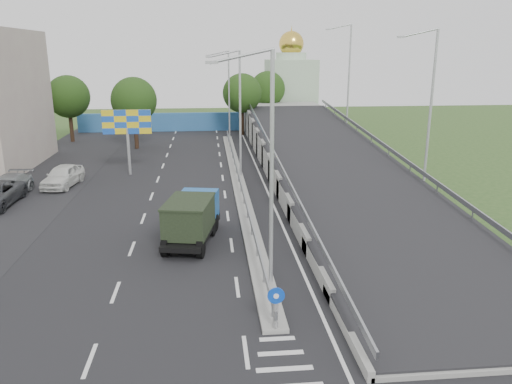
{
  "coord_description": "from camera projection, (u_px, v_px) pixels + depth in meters",
  "views": [
    {
      "loc": [
        -2.31,
        -14.16,
        10.1
      ],
      "look_at": [
        0.39,
        13.75,
        2.2
      ],
      "focal_mm": 35.0,
      "sensor_mm": 36.0,
      "label": 1
    }
  ],
  "objects": [
    {
      "name": "tree_left_far",
      "position": [
        68.0,
        97.0,
        56.56
      ],
      "size": [
        4.8,
        4.8,
        7.6
      ],
      "color": "black",
      "rests_on": "ground"
    },
    {
      "name": "overpass_ramp",
      "position": [
        332.0,
        160.0,
        39.74
      ],
      "size": [
        10.0,
        50.0,
        3.5
      ],
      "color": "gray",
      "rests_on": "ground"
    },
    {
      "name": "blue_wall",
      "position": [
        195.0,
        122.0,
        65.64
      ],
      "size": [
        30.0,
        0.5,
        2.4
      ],
      "primitive_type": "cube",
      "color": "#2A639B",
      "rests_on": "ground"
    },
    {
      "name": "lamp_post_far",
      "position": [
        227.0,
        89.0,
        59.03
      ],
      "size": [
        2.74,
        0.18,
        10.08
      ],
      "color": "#B2B5B7",
      "rests_on": "median"
    },
    {
      "name": "ground",
      "position": [
        284.0,
        368.0,
        16.52
      ],
      "size": [
        160.0,
        160.0,
        0.0
      ],
      "primitive_type": "plane",
      "color": "#2D4C1E",
      "rests_on": "ground"
    },
    {
      "name": "tree_left_mid",
      "position": [
        134.0,
        100.0,
        52.51
      ],
      "size": [
        4.8,
        4.8,
        7.6
      ],
      "color": "black",
      "rests_on": "ground"
    },
    {
      "name": "sign_bollard",
      "position": [
        276.0,
        308.0,
        18.33
      ],
      "size": [
        0.64,
        0.23,
        1.67
      ],
      "color": "black",
      "rests_on": "median"
    },
    {
      "name": "church",
      "position": [
        291.0,
        85.0,
        73.49
      ],
      "size": [
        7.0,
        7.0,
        13.8
      ],
      "color": "#B2CCAD",
      "rests_on": "ground"
    },
    {
      "name": "median_guardrail",
      "position": [
        239.0,
        175.0,
        39.31
      ],
      "size": [
        0.09,
        44.0,
        0.71
      ],
      "color": "gray",
      "rests_on": "median"
    },
    {
      "name": "parking_strip",
      "position": [
        10.0,
        205.0,
        34.2
      ],
      "size": [
        8.0,
        90.0,
        0.05
      ],
      "primitive_type": "cube",
      "color": "black",
      "rests_on": "ground"
    },
    {
      "name": "tree_ramp_far",
      "position": [
        268.0,
        89.0,
        68.37
      ],
      "size": [
        4.8,
        4.8,
        7.6
      ],
      "color": "black",
      "rests_on": "ground"
    },
    {
      "name": "parked_car_e",
      "position": [
        63.0,
        176.0,
        38.59
      ],
      "size": [
        2.64,
        5.13,
        1.67
      ],
      "primitive_type": "imported",
      "rotation": [
        0.0,
        0.0,
        -0.14
      ],
      "color": "silver",
      "rests_on": "ground"
    },
    {
      "name": "dump_truck",
      "position": [
        192.0,
        217.0,
        27.23
      ],
      "size": [
        3.17,
        6.09,
        2.56
      ],
      "rotation": [
        0.0,
        0.0,
        -0.19
      ],
      "color": "black",
      "rests_on": "ground"
    },
    {
      "name": "lamp_post_mid",
      "position": [
        238.0,
        107.0,
        39.87
      ],
      "size": [
        2.74,
        0.18,
        10.08
      ],
      "color": "#B2B5B7",
      "rests_on": "median"
    },
    {
      "name": "billboard",
      "position": [
        127.0,
        126.0,
        41.38
      ],
      "size": [
        4.0,
        0.24,
        5.5
      ],
      "color": "#B2B5B7",
      "rests_on": "ground"
    },
    {
      "name": "road_surface",
      "position": [
        200.0,
        199.0,
        35.4
      ],
      "size": [
        26.0,
        90.0,
        0.04
      ],
      "primitive_type": "cube",
      "color": "black",
      "rests_on": "ground"
    },
    {
      "name": "parked_car_d",
      "position": [
        8.0,
        187.0,
        35.76
      ],
      "size": [
        2.43,
        5.4,
        1.54
      ],
      "primitive_type": "imported",
      "rotation": [
        0.0,
        0.0,
        -0.05
      ],
      "color": "gray",
      "rests_on": "ground"
    },
    {
      "name": "tree_median_far",
      "position": [
        242.0,
        93.0,
        61.29
      ],
      "size": [
        4.8,
        4.8,
        7.6
      ],
      "color": "black",
      "rests_on": "ground"
    },
    {
      "name": "lamp_post_near",
      "position": [
        267.0,
        159.0,
        20.7
      ],
      "size": [
        2.74,
        0.18,
        10.08
      ],
      "color": "#B2B5B7",
      "rests_on": "median"
    },
    {
      "name": "median",
      "position": [
        239.0,
        183.0,
        39.49
      ],
      "size": [
        1.0,
        44.0,
        0.2
      ],
      "primitive_type": "cube",
      "color": "gray",
      "rests_on": "ground"
    }
  ]
}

